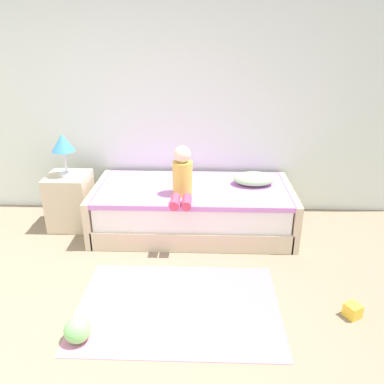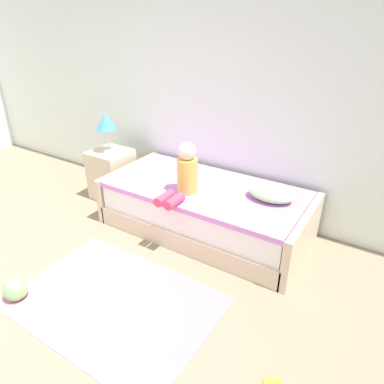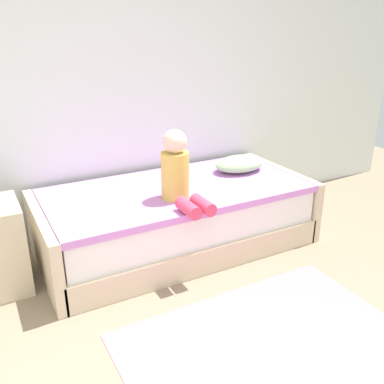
# 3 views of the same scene
# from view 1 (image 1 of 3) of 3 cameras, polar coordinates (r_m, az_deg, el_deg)

# --- Properties ---
(ground_plane) EXTENTS (9.20, 9.20, 0.00)m
(ground_plane) POSITION_cam_1_polar(r_m,az_deg,el_deg) (2.80, -17.00, -24.95)
(ground_plane) COLOR gray
(wall_rear) EXTENTS (7.20, 0.10, 2.90)m
(wall_rear) POSITION_cam_1_polar(r_m,az_deg,el_deg) (4.46, -8.75, 15.21)
(wall_rear) COLOR silver
(wall_rear) RESTS_ON ground
(bed) EXTENTS (2.11, 1.00, 0.50)m
(bed) POSITION_cam_1_polar(r_m,az_deg,el_deg) (4.15, 0.12, -2.51)
(bed) COLOR beige
(bed) RESTS_ON ground
(nightstand) EXTENTS (0.44, 0.44, 0.60)m
(nightstand) POSITION_cam_1_polar(r_m,az_deg,el_deg) (4.42, -17.63, -1.25)
(nightstand) COLOR beige
(nightstand) RESTS_ON ground
(table_lamp) EXTENTS (0.24, 0.24, 0.45)m
(table_lamp) POSITION_cam_1_polar(r_m,az_deg,el_deg) (4.21, -18.67, 6.67)
(table_lamp) COLOR silver
(table_lamp) RESTS_ON nightstand
(child_figure) EXTENTS (0.20, 0.51, 0.50)m
(child_figure) POSITION_cam_1_polar(r_m,az_deg,el_deg) (3.77, -1.47, 2.31)
(child_figure) COLOR gold
(child_figure) RESTS_ON bed
(pillow) EXTENTS (0.44, 0.30, 0.13)m
(pillow) POSITION_cam_1_polar(r_m,az_deg,el_deg) (4.15, 9.16, 1.96)
(pillow) COLOR #99CC8C
(pillow) RESTS_ON bed
(toy_ball) EXTENTS (0.19, 0.19, 0.19)m
(toy_ball) POSITION_cam_1_polar(r_m,az_deg,el_deg) (2.97, -16.68, -19.08)
(toy_ball) COLOR #7FD872
(toy_ball) RESTS_ON ground
(area_rug) EXTENTS (1.60, 1.10, 0.01)m
(area_rug) POSITION_cam_1_polar(r_m,az_deg,el_deg) (3.19, -2.03, -16.63)
(area_rug) COLOR pink
(area_rug) RESTS_ON ground
(toy_block) EXTENTS (0.15, 0.15, 0.11)m
(toy_block) POSITION_cam_1_polar(r_m,az_deg,el_deg) (3.31, 22.79, -15.95)
(toy_block) COLOR yellow
(toy_block) RESTS_ON ground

